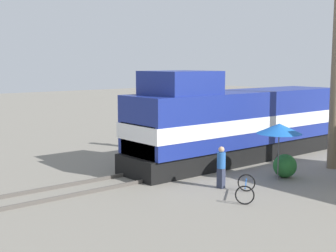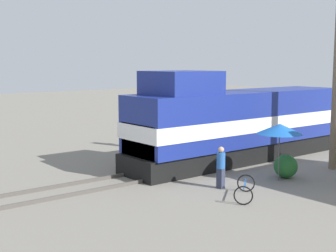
{
  "view_description": "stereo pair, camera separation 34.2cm",
  "coord_description": "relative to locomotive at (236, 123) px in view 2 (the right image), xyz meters",
  "views": [
    {
      "loc": [
        16.06,
        -15.87,
        4.97
      ],
      "look_at": [
        1.2,
        -3.65,
        2.37
      ],
      "focal_mm": 50.0,
      "sensor_mm": 36.0,
      "label": 1
    },
    {
      "loc": [
        16.28,
        -15.61,
        4.97
      ],
      "look_at": [
        1.2,
        -3.65,
        2.37
      ],
      "focal_mm": 50.0,
      "sensor_mm": 36.0,
      "label": 2
    }
  ],
  "objects": [
    {
      "name": "bicycle",
      "position": [
        4.88,
        -4.65,
        -1.57
      ],
      "size": [
        1.67,
        1.83,
        0.69
      ],
      "rotation": [
        0.0,
        0.0,
        -2.46
      ],
      "color": "black",
      "rests_on": "ground_plane"
    },
    {
      "name": "ground_plane",
      "position": [
        0.0,
        -1.7,
        -1.92
      ],
      "size": [
        120.0,
        120.0,
        0.0
      ],
      "primitive_type": "plane",
      "color": "slate"
    },
    {
      "name": "person_bystander",
      "position": [
        3.35,
        -4.38,
        -1.01
      ],
      "size": [
        0.34,
        0.34,
        1.69
      ],
      "color": "#2D3347",
      "rests_on": "ground_plane"
    },
    {
      "name": "rail_far",
      "position": [
        0.72,
        -1.7,
        -1.85
      ],
      "size": [
        0.08,
        43.2,
        0.15
      ],
      "primitive_type": "cube",
      "color": "#4C4742",
      "rests_on": "ground_plane"
    },
    {
      "name": "vendor_umbrella",
      "position": [
        3.99,
        -1.58,
        0.3
      ],
      "size": [
        1.91,
        1.91,
        2.44
      ],
      "color": "#4C4C4C",
      "rests_on": "ground_plane"
    },
    {
      "name": "rail_near",
      "position": [
        -0.72,
        -1.7,
        -1.85
      ],
      "size": [
        0.08,
        43.2,
        0.15
      ],
      "primitive_type": "cube",
      "color": "#4C4742",
      "rests_on": "ground_plane"
    },
    {
      "name": "locomotive",
      "position": [
        0.0,
        0.0,
        0.0
      ],
      "size": [
        2.96,
        13.54,
        4.61
      ],
      "color": "black",
      "rests_on": "ground_plane"
    },
    {
      "name": "shrub_cluster",
      "position": [
        3.88,
        -0.95,
        -1.41
      ],
      "size": [
        1.03,
        1.03,
        1.03
      ],
      "primitive_type": "sphere",
      "color": "#236028",
      "rests_on": "ground_plane"
    }
  ]
}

